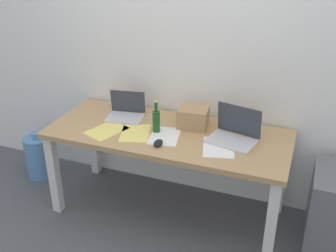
{
  "coord_description": "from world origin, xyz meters",
  "views": [
    {
      "loc": [
        0.95,
        -2.53,
        2.1
      ],
      "look_at": [
        0.0,
        0.0,
        0.77
      ],
      "focal_mm": 43.2,
      "sensor_mm": 36.0,
      "label": 1
    }
  ],
  "objects_px": {
    "cardboard_box": "(193,117)",
    "computer_mouse": "(158,143)",
    "desk": "(168,143)",
    "laptop_right": "(234,134)",
    "beer_bottle": "(156,120)",
    "water_cooler_jug": "(40,156)",
    "laptop_left": "(126,112)"
  },
  "relations": [
    {
      "from": "cardboard_box",
      "to": "computer_mouse",
      "type": "bearing_deg",
      "value": -110.5
    },
    {
      "from": "desk",
      "to": "laptop_right",
      "type": "bearing_deg",
      "value": 5.0
    },
    {
      "from": "laptop_right",
      "to": "computer_mouse",
      "type": "height_order",
      "value": "laptop_right"
    },
    {
      "from": "cardboard_box",
      "to": "beer_bottle",
      "type": "bearing_deg",
      "value": -142.05
    },
    {
      "from": "desk",
      "to": "beer_bottle",
      "type": "bearing_deg",
      "value": -164.57
    },
    {
      "from": "computer_mouse",
      "to": "water_cooler_jug",
      "type": "bearing_deg",
      "value": 164.49
    },
    {
      "from": "computer_mouse",
      "to": "water_cooler_jug",
      "type": "relative_size",
      "value": 0.23
    },
    {
      "from": "beer_bottle",
      "to": "water_cooler_jug",
      "type": "distance_m",
      "value": 1.37
    },
    {
      "from": "laptop_right",
      "to": "desk",
      "type": "bearing_deg",
      "value": -175.0
    },
    {
      "from": "computer_mouse",
      "to": "cardboard_box",
      "type": "height_order",
      "value": "cardboard_box"
    },
    {
      "from": "beer_bottle",
      "to": "cardboard_box",
      "type": "xyz_separation_m",
      "value": [
        0.23,
        0.18,
        -0.02
      ]
    },
    {
      "from": "laptop_left",
      "to": "water_cooler_jug",
      "type": "distance_m",
      "value": 1.06
    },
    {
      "from": "desk",
      "to": "beer_bottle",
      "type": "xyz_separation_m",
      "value": [
        -0.08,
        -0.02,
        0.18
      ]
    },
    {
      "from": "desk",
      "to": "beer_bottle",
      "type": "relative_size",
      "value": 7.33
    },
    {
      "from": "cardboard_box",
      "to": "water_cooler_jug",
      "type": "bearing_deg",
      "value": -176.97
    },
    {
      "from": "desk",
      "to": "laptop_left",
      "type": "relative_size",
      "value": 5.75
    },
    {
      "from": "laptop_right",
      "to": "computer_mouse",
      "type": "bearing_deg",
      "value": -151.8
    },
    {
      "from": "desk",
      "to": "laptop_right",
      "type": "distance_m",
      "value": 0.51
    },
    {
      "from": "laptop_left",
      "to": "beer_bottle",
      "type": "xyz_separation_m",
      "value": [
        0.32,
        -0.15,
        0.05
      ]
    },
    {
      "from": "desk",
      "to": "laptop_right",
      "type": "height_order",
      "value": "laptop_right"
    },
    {
      "from": "beer_bottle",
      "to": "computer_mouse",
      "type": "relative_size",
      "value": 2.47
    },
    {
      "from": "water_cooler_jug",
      "to": "desk",
      "type": "bearing_deg",
      "value": -3.53
    },
    {
      "from": "laptop_left",
      "to": "laptop_right",
      "type": "relative_size",
      "value": 0.83
    },
    {
      "from": "desk",
      "to": "laptop_left",
      "type": "height_order",
      "value": "laptop_left"
    },
    {
      "from": "laptop_left",
      "to": "water_cooler_jug",
      "type": "bearing_deg",
      "value": -177.1
    },
    {
      "from": "laptop_right",
      "to": "water_cooler_jug",
      "type": "bearing_deg",
      "value": 178.8
    },
    {
      "from": "desk",
      "to": "computer_mouse",
      "type": "xyz_separation_m",
      "value": [
        0.01,
        -0.22,
        0.11
      ]
    },
    {
      "from": "cardboard_box",
      "to": "laptop_left",
      "type": "bearing_deg",
      "value": -176.78
    },
    {
      "from": "laptop_left",
      "to": "beer_bottle",
      "type": "distance_m",
      "value": 0.36
    },
    {
      "from": "desk",
      "to": "water_cooler_jug",
      "type": "distance_m",
      "value": 1.37
    },
    {
      "from": "laptop_left",
      "to": "beer_bottle",
      "type": "height_order",
      "value": "beer_bottle"
    },
    {
      "from": "water_cooler_jug",
      "to": "beer_bottle",
      "type": "bearing_deg",
      "value": -4.87
    }
  ]
}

